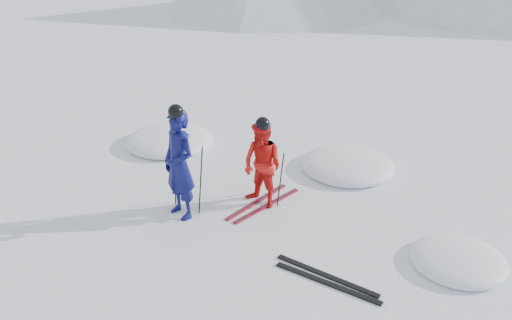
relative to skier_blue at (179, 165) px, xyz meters
The scene contains 12 objects.
ground 3.11m from the skier_blue, ahead, with size 160.00×160.00×0.00m, color white.
skier_blue is the anchor object (origin of this frame).
skier_red 1.49m from the skier_blue, 52.13° to the left, with size 0.79×0.61×1.62m, color red.
pole_blue_left 0.47m from the skier_blue, 153.43° to the left, with size 0.02×0.02×1.32m, color black.
pole_blue_right 0.48m from the skier_blue, 45.00° to the left, with size 0.02×0.02×1.32m, color black.
pole_red_left 1.61m from the skier_blue, 66.75° to the left, with size 0.02×0.02×1.08m, color black.
pole_red_right 1.85m from the skier_blue, 47.50° to the left, with size 0.02×0.02×1.08m, color black.
ski_worn_left 1.72m from the skier_blue, 55.98° to the left, with size 0.09×1.70×0.03m, color black.
ski_worn_right 1.84m from the skier_blue, 48.65° to the left, with size 0.09×1.70×0.03m, color black.
ski_loose_a 3.13m from the skier_blue, ahead, with size 0.09×1.70×0.03m, color black.
ski_loose_b 3.23m from the skier_blue, ahead, with size 0.09×1.70×0.03m, color black.
snow_lumps 2.58m from the skier_blue, 76.79° to the left, with size 10.02×6.40×0.44m.
Camera 1 is at (3.23, -6.13, 5.00)m, focal length 38.00 mm.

